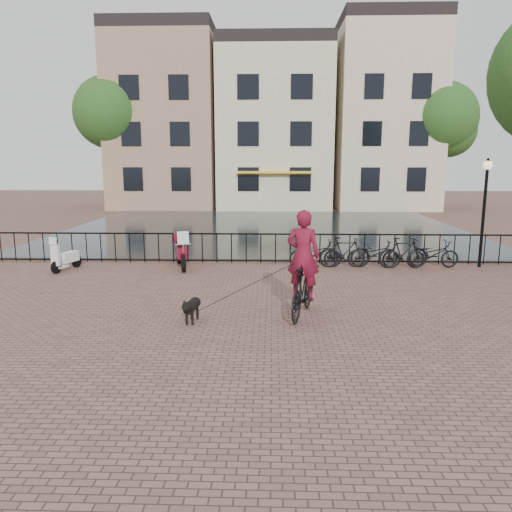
{
  "coord_description": "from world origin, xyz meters",
  "views": [
    {
      "loc": [
        0.38,
        -8.68,
        3.44
      ],
      "look_at": [
        0.0,
        3.0,
        1.2
      ],
      "focal_mm": 35.0,
      "sensor_mm": 36.0,
      "label": 1
    }
  ],
  "objects_px": {
    "cyclist": "(303,270)",
    "scooter": "(66,252)",
    "lamp_post": "(485,194)",
    "dog": "(192,309)",
    "motorcycle": "(181,248)"
  },
  "relations": [
    {
      "from": "lamp_post",
      "to": "dog",
      "type": "distance_m",
      "value": 10.63
    },
    {
      "from": "cyclist",
      "to": "scooter",
      "type": "xyz_separation_m",
      "value": [
        -7.22,
        4.56,
        -0.48
      ]
    },
    {
      "from": "lamp_post",
      "to": "cyclist",
      "type": "height_order",
      "value": "lamp_post"
    },
    {
      "from": "lamp_post",
      "to": "scooter",
      "type": "distance_m",
      "value": 13.51
    },
    {
      "from": "dog",
      "to": "lamp_post",
      "type": "bearing_deg",
      "value": 42.37
    },
    {
      "from": "cyclist",
      "to": "scooter",
      "type": "distance_m",
      "value": 8.56
    },
    {
      "from": "cyclist",
      "to": "scooter",
      "type": "relative_size",
      "value": 2.14
    },
    {
      "from": "lamp_post",
      "to": "motorcycle",
      "type": "relative_size",
      "value": 1.81
    },
    {
      "from": "lamp_post",
      "to": "scooter",
      "type": "relative_size",
      "value": 2.64
    },
    {
      "from": "dog",
      "to": "cyclist",
      "type": "bearing_deg",
      "value": 18.44
    },
    {
      "from": "motorcycle",
      "to": "scooter",
      "type": "distance_m",
      "value": 3.61
    },
    {
      "from": "cyclist",
      "to": "motorcycle",
      "type": "bearing_deg",
      "value": -38.41
    },
    {
      "from": "motorcycle",
      "to": "cyclist",
      "type": "bearing_deg",
      "value": -70.5
    },
    {
      "from": "dog",
      "to": "motorcycle",
      "type": "height_order",
      "value": "motorcycle"
    },
    {
      "from": "cyclist",
      "to": "lamp_post",
      "type": "bearing_deg",
      "value": -122.12
    }
  ]
}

